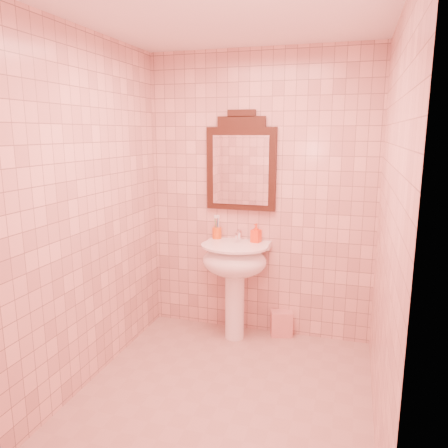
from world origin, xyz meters
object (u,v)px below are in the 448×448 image
(pedestal_sink, at_px, (235,267))
(soap_dispenser, at_px, (256,233))
(towel, at_px, (281,323))
(mirror, at_px, (241,164))
(toothbrush_cup, at_px, (217,233))

(pedestal_sink, relative_size, soap_dispenser, 5.18)
(pedestal_sink, relative_size, towel, 3.75)
(pedestal_sink, height_order, soap_dispenser, soap_dispenser)
(mirror, height_order, towel, mirror)
(soap_dispenser, relative_size, towel, 0.72)
(towel, bearing_deg, soap_dispenser, -172.53)
(toothbrush_cup, bearing_deg, soap_dispenser, -5.40)
(mirror, xyz_separation_m, soap_dispenser, (0.16, -0.06, -0.59))
(toothbrush_cup, relative_size, towel, 0.83)
(pedestal_sink, height_order, mirror, mirror)
(pedestal_sink, xyz_separation_m, toothbrush_cup, (-0.21, 0.17, 0.25))
(pedestal_sink, bearing_deg, soap_dispenser, 41.42)
(toothbrush_cup, bearing_deg, mirror, 7.70)
(toothbrush_cup, xyz_separation_m, towel, (0.61, -0.00, -0.80))
(pedestal_sink, distance_m, soap_dispenser, 0.35)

